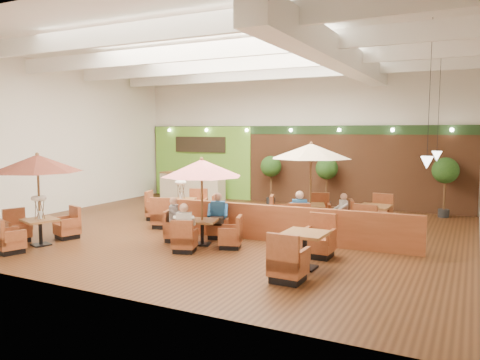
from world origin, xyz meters
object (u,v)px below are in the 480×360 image
Objects in this scene: table_0 at (37,179)px; table_1 at (202,185)px; service_counter at (192,186)px; topiary_2 at (445,173)px; table_5 at (374,219)px; topiary_0 at (271,168)px; table_2 at (311,170)px; diner_4 at (342,208)px; diner_3 at (299,209)px; table_4 at (305,251)px; booth_divider at (285,224)px; diner_1 at (218,211)px; diner_2 at (175,215)px; table_3 at (181,209)px; diner_0 at (184,222)px; topiary_1 at (327,170)px.

table_1 is (3.83, 1.98, -0.15)m from table_0.
service_counter is 10.32m from topiary_2.
table_5 is 6.03m from topiary_0.
topiary_0 is (-3.02, 4.03, -0.34)m from table_2.
table_0 is 8.56m from diner_4.
topiary_2 is 2.47× the size of diner_3.
topiary_2 reaches higher than table_5.
table_4 is 4.66m from table_5.
topiary_2 is (3.63, 5.97, 1.07)m from booth_divider.
table_5 is (3.75, 3.79, -1.23)m from table_1.
topiary_2 is at bearing -0.00° from topiary_0.
service_counter is 7.82m from diner_1.
topiary_2 is 2.92× the size of diner_4.
table_1 is 3.33× the size of diner_4.
diner_2 is (-6.33, -7.22, -0.82)m from topiary_2.
diner_2 is 4.93m from diner_4.
table_1 reaches higher than table_3.
table_2 reaches higher than diner_0.
table_3 is at bearing 75.00° from diner_4.
topiary_0 is (-1.09, 7.22, -0.12)m from table_1.
diner_1 is at bearing -148.59° from table_2.
diner_1 reaches higher than table_4.
topiary_1 is 2.63× the size of diner_2.
diner_2 is (-2.70, -1.25, 0.25)m from booth_divider.
booth_divider is 4.20m from table_3.
service_counter is at bearing 131.16° from table_2.
topiary_2 reaches higher than diner_4.
table_0 is at bearing -130.66° from table_3.
topiary_2 reaches higher than service_counter.
diner_2 is at bearing -131.24° from topiary_2.
diner_1 is 1.15× the size of diner_4.
table_0 is (0.97, -9.00, 1.18)m from service_counter.
table_3 reaches higher than diner_1.
topiary_2 is 9.79m from diner_0.
table_1 is 0.85× the size of table_3.
table_3 is at bearing -61.32° from service_counter.
table_2 is at bearing -131.43° from topiary_2.
diner_3 is at bearing -35.59° from service_counter.
topiary_2 reaches higher than table_3.
diner_2 is 0.90× the size of diner_3.
table_2 is at bearing 40.77° from table_1.
topiary_0 is 2.56× the size of diner_0.
table_2 reaches higher than topiary_0.
diner_4 is at bearing -19.18° from table_2.
topiary_1 is at bearing 34.68° from table_3.
table_4 is (7.93, -7.84, -0.19)m from service_counter.
service_counter is 1.50× the size of topiary_0.
diner_1 is at bearing 62.31° from diner_0.
topiary_0 is at bearing 70.00° from diner_0.
diner_1 is at bearing -167.68° from diner_3.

